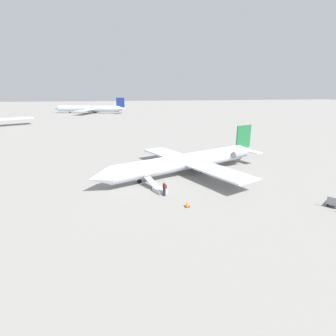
{
  "coord_description": "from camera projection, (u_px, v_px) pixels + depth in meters",
  "views": [
    {
      "loc": [
        10.41,
        36.11,
        12.0
      ],
      "look_at": [
        2.98,
        2.03,
        1.69
      ],
      "focal_mm": 28.0,
      "sensor_mm": 36.0,
      "label": 1
    }
  ],
  "objects": [
    {
      "name": "ground_plane",
      "position": [
        184.0,
        174.0,
        39.36
      ],
      "size": [
        600.0,
        600.0,
        0.0
      ],
      "primitive_type": "plane",
      "color": "gray"
    },
    {
      "name": "airplane_main",
      "position": [
        189.0,
        161.0,
        39.3
      ],
      "size": [
        28.11,
        22.02,
        6.37
      ],
      "rotation": [
        0.0,
        0.0,
        0.38
      ],
      "color": "silver",
      "rests_on": "ground"
    },
    {
      "name": "airplane_far_right",
      "position": [
        90.0,
        109.0,
        144.99
      ],
      "size": [
        40.48,
        31.74,
        8.42
      ],
      "rotation": [
        0.0,
        0.0,
        5.95
      ],
      "color": "silver",
      "rests_on": "ground"
    },
    {
      "name": "boarding_stairs",
      "position": [
        158.0,
        188.0,
        32.49
      ],
      "size": [
        2.44,
        4.1,
        1.62
      ],
      "rotation": [
        0.0,
        0.0,
        -1.19
      ],
      "color": "#B2B2B7",
      "rests_on": "ground"
    },
    {
      "name": "passenger",
      "position": [
        164.0,
        188.0,
        30.86
      ],
      "size": [
        0.44,
        0.57,
        1.74
      ],
      "rotation": [
        0.0,
        0.0,
        -1.19
      ],
      "color": "#23232D",
      "rests_on": "ground"
    },
    {
      "name": "luggage_cart",
      "position": [
        334.0,
        202.0,
        28.36
      ],
      "size": [
        2.44,
        2.14,
        1.22
      ],
      "rotation": [
        0.0,
        0.0,
        0.59
      ],
      "color": "gray",
      "rests_on": "ground"
    },
    {
      "name": "traffic_cone_near_stairs",
      "position": [
        187.0,
        204.0,
        28.16
      ],
      "size": [
        0.53,
        0.53,
        0.59
      ],
      "color": "black",
      "rests_on": "ground"
    }
  ]
}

